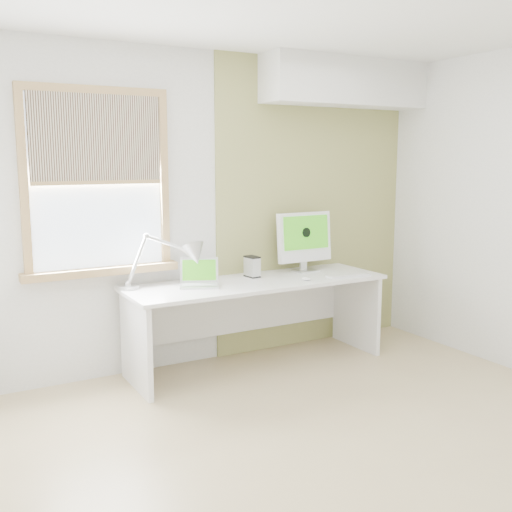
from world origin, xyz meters
TOP-DOWN VIEW (x-y plane):
  - room at (0.00, 0.00)m, footprint 4.04×3.54m
  - accent_wall at (1.00, 1.74)m, footprint 2.00×0.02m
  - soffit at (1.20, 1.57)m, footprint 1.60×0.40m
  - window at (-1.00, 1.71)m, footprint 1.20×0.14m
  - desk at (0.20, 1.44)m, footprint 2.20×0.70m
  - desk_lamp at (-0.42, 1.48)m, footprint 0.72×0.41m
  - laptop at (-0.30, 1.44)m, footprint 0.38×0.35m
  - phone_dock at (0.24, 1.59)m, footprint 0.07×0.07m
  - external_drive at (0.24, 1.54)m, footprint 0.10×0.15m
  - imac at (0.78, 1.55)m, footprint 0.54×0.18m
  - keyboard at (0.96, 1.15)m, footprint 0.40×0.16m
  - mouse at (0.56, 1.19)m, footprint 0.08×0.11m

SIDE VIEW (x-z plane):
  - desk at x=0.20m, z-range 0.17..0.90m
  - keyboard at x=0.96m, z-range 0.73..0.75m
  - mouse at x=0.56m, z-range 0.73..0.76m
  - phone_dock at x=0.24m, z-range 0.70..0.82m
  - laptop at x=-0.30m, z-range 0.68..0.89m
  - external_drive at x=0.24m, z-range 0.73..0.91m
  - desk_lamp at x=-0.42m, z-range 0.74..1.17m
  - imac at x=0.78m, z-range 0.76..1.29m
  - room at x=0.00m, z-range -0.02..2.62m
  - accent_wall at x=1.00m, z-range 0.00..2.60m
  - window at x=-1.00m, z-range 0.83..2.25m
  - soffit at x=1.20m, z-range 2.19..2.61m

